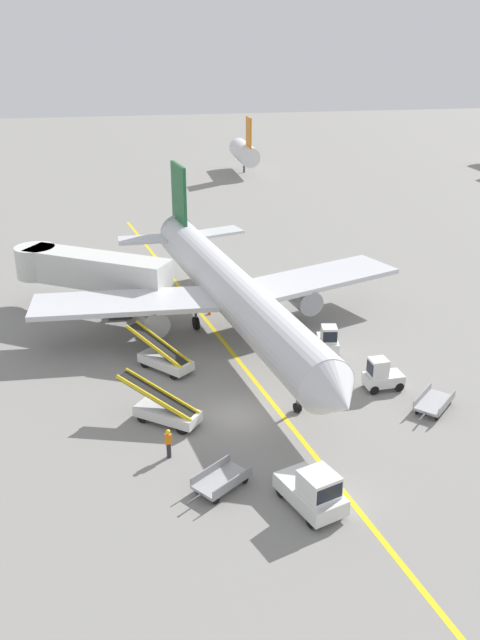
# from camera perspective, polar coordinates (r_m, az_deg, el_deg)

# --- Properties ---
(ground_plane) EXTENTS (300.00, 300.00, 0.00)m
(ground_plane) POSITION_cam_1_polar(r_m,az_deg,el_deg) (39.97, -0.08, -8.00)
(ground_plane) COLOR gray
(taxi_line_yellow) EXTENTS (13.38, 78.97, 0.01)m
(taxi_line_yellow) POSITION_cam_1_polar(r_m,az_deg,el_deg) (44.49, 0.73, -4.50)
(taxi_line_yellow) COLOR yellow
(taxi_line_yellow) RESTS_ON ground
(airliner) EXTENTS (28.23, 35.25, 10.10)m
(airliner) POSITION_cam_1_polar(r_m,az_deg,el_deg) (49.01, -0.86, 2.59)
(airliner) COLOR silver
(airliner) RESTS_ON ground
(jet_bridge) EXTENTS (12.18, 8.95, 4.85)m
(jet_bridge) POSITION_cam_1_polar(r_m,az_deg,el_deg) (54.31, -13.16, 4.21)
(jet_bridge) COLOR silver
(jet_bridge) RESTS_ON ground
(pushback_tug) EXTENTS (2.98, 4.03, 2.20)m
(pushback_tug) POSITION_cam_1_polar(r_m,az_deg,el_deg) (32.66, 6.18, -14.13)
(pushback_tug) COLOR silver
(pushback_tug) RESTS_ON ground
(baggage_tug_near_wing) EXTENTS (1.69, 2.59, 2.10)m
(baggage_tug_near_wing) POSITION_cam_1_polar(r_m,az_deg,el_deg) (47.24, 7.43, -1.72)
(baggage_tug_near_wing) COLOR silver
(baggage_tug_near_wing) RESTS_ON ground
(baggage_tug_by_cargo_door) EXTENTS (2.47, 1.45, 2.10)m
(baggage_tug_by_cargo_door) POSITION_cam_1_polar(r_m,az_deg,el_deg) (43.14, 11.83, -4.61)
(baggage_tug_by_cargo_door) COLOR silver
(baggage_tug_by_cargo_door) RESTS_ON ground
(belt_loader_forward_hold) EXTENTS (4.25, 4.57, 2.59)m
(belt_loader_forward_hold) POSITION_cam_1_polar(r_m,az_deg,el_deg) (44.94, -6.41, -3.25)
(belt_loader_forward_hold) COLOR silver
(belt_loader_forward_hold) RESTS_ON ground
(belt_loader_aft_hold) EXTENTS (4.72, 4.05, 2.59)m
(belt_loader_aft_hold) POSITION_cam_1_polar(r_m,az_deg,el_deg) (39.13, -6.29, -7.57)
(belt_loader_aft_hold) COLOR silver
(belt_loader_aft_hold) RESTS_ON ground
(baggage_cart_loaded) EXTENTS (3.48, 2.94, 0.94)m
(baggage_cart_loaded) POSITION_cam_1_polar(r_m,az_deg,el_deg) (34.02, -1.57, -13.35)
(baggage_cart_loaded) COLOR #A5A5A8
(baggage_cart_loaded) RESTS_ON ground
(baggage_cart_empty_trailing) EXTENTS (3.25, 3.20, 0.94)m
(baggage_cart_empty_trailing) POSITION_cam_1_polar(r_m,az_deg,el_deg) (41.87, 16.05, -6.70)
(baggage_cart_empty_trailing) COLOR #A5A5A8
(baggage_cart_empty_trailing) RESTS_ON ground
(ground_crew_marshaller) EXTENTS (0.36, 0.24, 1.70)m
(ground_crew_marshaller) POSITION_cam_1_polar(r_m,az_deg,el_deg) (36.09, -6.05, -10.23)
(ground_crew_marshaller) COLOR #26262D
(ground_crew_marshaller) RESTS_ON ground
(safety_cone_nose_left) EXTENTS (0.36, 0.36, 0.44)m
(safety_cone_nose_left) POSITION_cam_1_polar(r_m,az_deg,el_deg) (53.45, -2.61, 0.70)
(safety_cone_nose_left) COLOR orange
(safety_cone_nose_left) RESTS_ON ground
(safety_cone_nose_right) EXTENTS (0.36, 0.36, 0.44)m
(safety_cone_nose_right) POSITION_cam_1_polar(r_m,az_deg,el_deg) (50.76, 2.19, -0.57)
(safety_cone_nose_right) COLOR orange
(safety_cone_nose_right) RESTS_ON ground
(distant_aircraft_mid_left) EXTENTS (3.00, 10.10, 8.80)m
(distant_aircraft_mid_left) POSITION_cam_1_polar(r_m,az_deg,el_deg) (107.82, 0.36, 13.99)
(distant_aircraft_mid_left) COLOR silver
(distant_aircraft_mid_left) RESTS_ON ground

